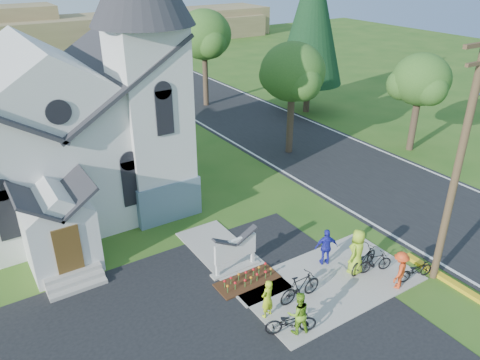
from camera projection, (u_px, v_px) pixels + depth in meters
ground at (308, 304)px, 17.46m from camera, size 120.00×120.00×0.00m
road at (279, 134)px, 33.63m from camera, size 8.00×90.00×0.02m
sidewalk at (329, 282)px, 18.56m from camera, size 7.00×4.00×0.05m
church at (52, 107)px, 21.91m from camera, size 12.35×12.00×13.00m
church_sign at (235, 249)px, 18.84m from camera, size 2.20×0.40×1.70m
flower_bed at (247, 281)px, 18.60m from camera, size 2.60×1.10×0.07m
utility_pole at (462, 153)px, 16.55m from camera, size 3.45×0.28×10.00m
tree_road_near at (293, 72)px, 28.35m from camera, size 4.00×4.00×7.05m
tree_road_mid at (204, 35)px, 37.39m from camera, size 4.40×4.40×7.80m
tree_road_far at (421, 80)px, 28.99m from camera, size 3.60×3.60×6.30m
conifer at (312, 17)px, 35.07m from camera, size 5.20×5.20×12.40m
distant_hills at (47, 34)px, 60.63m from camera, size 61.00×10.00×5.60m
cyclist_0 at (267, 299)px, 16.50m from camera, size 0.63×0.49×1.53m
bike_0 at (291, 322)px, 15.88m from camera, size 1.89×1.32×0.94m
cyclist_1 at (298, 313)px, 15.78m from camera, size 0.93×0.82×1.61m
bike_1 at (300, 287)px, 17.37m from camera, size 1.89×0.57×1.13m
cyclist_2 at (326, 247)px, 19.27m from camera, size 1.04×0.76×1.64m
bike_2 at (364, 259)px, 19.07m from camera, size 1.95×1.08×0.97m
cyclist_3 at (400, 270)px, 17.93m from camera, size 1.17×0.95×1.58m
bike_3 at (375, 262)px, 18.94m from camera, size 1.57×0.83×0.91m
cyclist_4 at (357, 251)px, 18.72m from camera, size 1.12×0.93×1.95m
bike_4 at (416, 270)px, 18.54m from camera, size 1.65×0.79×0.83m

